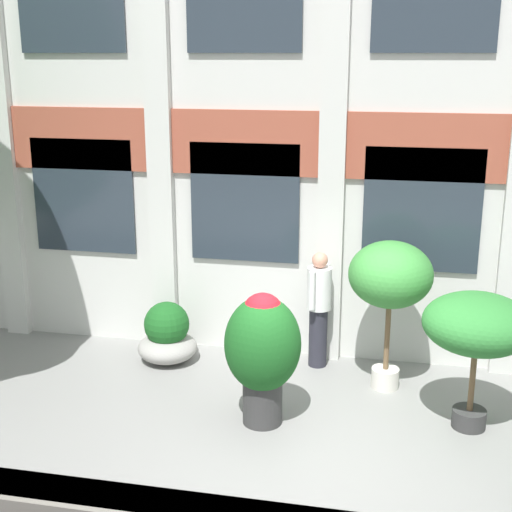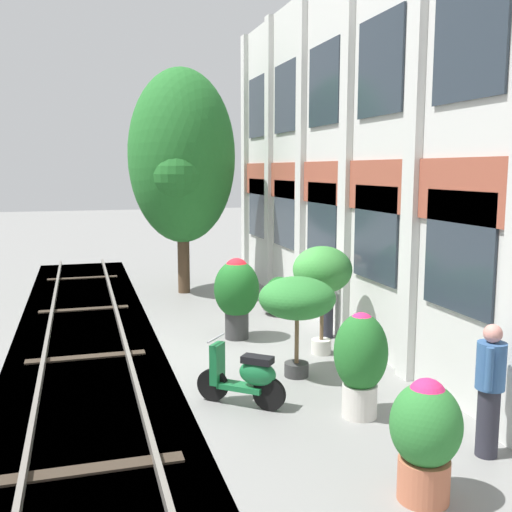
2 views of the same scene
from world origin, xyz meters
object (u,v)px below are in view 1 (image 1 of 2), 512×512
(potted_plant_low_pan, at_px, (477,327))
(potted_plant_wide_bowl, at_px, (167,336))
(potted_plant_ribbed_drum, at_px, (263,347))
(potted_plant_terracotta_small, at_px, (390,278))
(resident_by_doorway, at_px, (319,306))

(potted_plant_low_pan, distance_m, potted_plant_wide_bowl, 4.36)
(potted_plant_low_pan, relative_size, potted_plant_wide_bowl, 1.87)
(potted_plant_ribbed_drum, distance_m, potted_plant_wide_bowl, 2.33)
(potted_plant_terracotta_small, relative_size, resident_by_doorway, 1.20)
(potted_plant_ribbed_drum, height_order, potted_plant_low_pan, potted_plant_low_pan)
(potted_plant_ribbed_drum, bearing_deg, resident_by_doorway, 75.64)
(potted_plant_ribbed_drum, distance_m, resident_by_doorway, 1.82)
(potted_plant_low_pan, distance_m, potted_plant_terracotta_small, 1.35)
(resident_by_doorway, bearing_deg, potted_plant_wide_bowl, -152.32)
(potted_plant_low_pan, bearing_deg, potted_plant_wide_bowl, 165.09)
(resident_by_doorway, bearing_deg, potted_plant_terracotta_small, -8.02)
(potted_plant_terracotta_small, bearing_deg, potted_plant_wide_bowl, 175.69)
(potted_plant_wide_bowl, height_order, resident_by_doorway, resident_by_doorway)
(potted_plant_terracotta_small, distance_m, potted_plant_wide_bowl, 3.33)
(potted_plant_ribbed_drum, relative_size, resident_by_doorway, 0.98)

